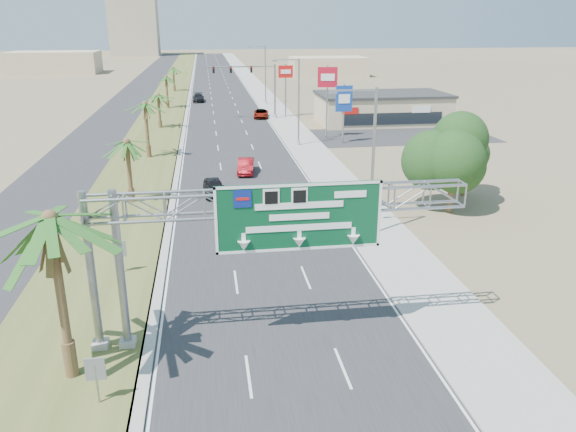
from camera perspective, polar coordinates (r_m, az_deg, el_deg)
The scene contains 30 objects.
road at distance 123.63m, azimuth -6.94°, elevation 12.53°, with size 12.00×300.00×0.02m, color #28282B.
sidewalk_right at distance 124.14m, azimuth -2.92°, elevation 12.69°, with size 4.00×300.00×0.10m, color #9E9B93.
median_grass at distance 123.77m, azimuth -11.68°, elevation 12.32°, with size 7.00×300.00×0.12m, color #4B5325.
opposing_road at distance 124.35m, azimuth -14.97°, elevation 12.08°, with size 8.00×300.00×0.02m, color #28282B.
sign_gantry at distance 24.14m, azimuth -2.68°, elevation 0.16°, with size 16.75×1.24×7.50m.
palm_near at distance 22.73m, azimuth -23.06°, elevation -0.30°, with size 5.70×5.70×8.35m.
palm_row_b at distance 46.12m, azimuth -16.08°, elevation 7.13°, with size 3.99×3.99×5.95m.
palm_row_c at distance 61.68m, azimuth -14.34°, elevation 10.87°, with size 3.99×3.99×6.75m.
palm_row_d at distance 79.62m, azimuth -13.06°, elevation 11.80°, with size 3.99×3.99×5.45m.
palm_row_e at distance 98.40m, azimuth -12.29°, elevation 13.56°, with size 3.99×3.99×6.15m.
palm_row_f at distance 123.31m, azimuth -11.59°, elevation 14.47°, with size 3.99×3.99×5.75m.
streetlight_near at distance 37.51m, azimuth 8.29°, elevation 4.72°, with size 3.27×0.44×10.00m.
streetlight_mid at distance 66.30m, azimuth 0.92°, elevation 11.14°, with size 3.27×0.44×10.00m.
streetlight_far at distance 101.77m, azimuth -2.42°, elevation 13.91°, with size 3.27×0.44×10.00m.
signal_mast at distance 85.67m, azimuth -2.72°, elevation 13.04°, with size 10.28×0.71×8.00m.
store_building at distance 83.60m, azimuth 9.50°, elevation 10.68°, with size 18.00×10.00×4.00m, color #C9AE88.
oak_near at distance 43.89m, azimuth 16.55°, elevation 6.01°, with size 4.50×4.50×6.80m.
oak_far at distance 48.84m, azimuth 17.78°, elevation 6.30°, with size 3.50×3.50×5.60m.
median_signback_a at distance 23.00m, azimuth -18.96°, elevation -14.81°, with size 0.75×0.08×2.08m.
median_signback_b at distance 33.63m, azimuth -16.72°, elevation -3.45°, with size 0.75×0.08×2.08m.
tower_distant at distance 264.40m, azimuth -15.46°, elevation 19.26°, with size 20.00×16.00×35.00m, color tan.
building_distant_left at distance 178.11m, azimuth -22.60°, elevation 14.21°, with size 24.00×14.00×6.00m, color #C9AE88.
building_distant_right at distance 156.80m, azimuth 4.07°, elevation 14.90°, with size 20.00×12.00×5.00m, color #C9AE88.
car_left_lane at distance 47.80m, azimuth -7.55°, elevation 2.93°, with size 1.66×4.13×1.41m, color black.
car_mid_lane at distance 54.59m, azimuth -4.30°, elevation 5.08°, with size 1.49×4.29×1.41m, color maroon.
car_right_lane at distance 87.07m, azimuth -2.76°, elevation 10.34°, with size 2.11×4.57×1.27m, color gray.
car_far at distance 106.43m, azimuth -9.08°, elevation 11.77°, with size 2.02×4.97×1.44m, color black.
pole_sign_red_near at distance 70.49m, azimuth 4.03°, elevation 13.48°, with size 2.42×0.63×8.93m.
pole_sign_blue at distance 67.89m, azimuth 5.70°, elevation 11.58°, with size 2.02×0.51×7.04m.
pole_sign_red_far at distance 87.28m, azimuth -0.24°, elevation 14.08°, with size 2.21×0.47×7.91m.
Camera 1 is at (-3.25, -12.81, 13.89)m, focal length 35.00 mm.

